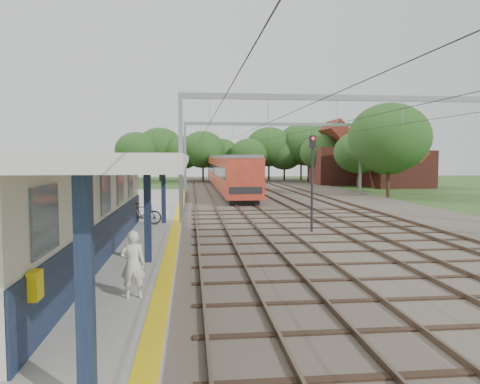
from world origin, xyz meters
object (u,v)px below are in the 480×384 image
bicycle (143,214)px  train (227,171)px  person (133,264)px  signal_post (312,170)px

bicycle → train: train is taller
person → train: train is taller
train → signal_post: size_ratio=7.54×
bicycle → train: bearing=-9.0°
bicycle → signal_post: signal_post is taller
person → train: bearing=-101.9°
person → signal_post: (7.26, 10.85, 1.94)m
person → train: 40.93m
bicycle → signal_post: (8.24, -1.53, 2.21)m
person → signal_post: bearing=-128.1°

